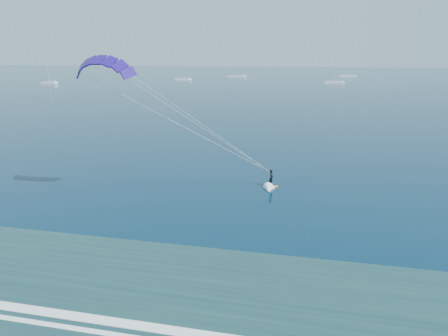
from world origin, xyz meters
TOP-DOWN VIEW (x-y plane):
  - kitesurfer_rig at (1.63, 30.55)m, footprint 19.92×9.50m
  - sailboat_0 at (-108.92, 164.33)m, footprint 7.80×2.40m
  - sailboat_1 at (-55.35, 204.64)m, footprint 8.52×2.40m
  - sailboat_2 at (-32.01, 240.05)m, footprint 10.66×2.40m
  - sailboat_3 at (23.73, 197.14)m, footprint 9.08×2.40m
  - sailboat_4 at (34.91, 258.14)m, footprint 9.86×2.40m

SIDE VIEW (x-z plane):
  - sailboat_0 at x=-108.92m, z-range -4.69..6.04m
  - sailboat_1 at x=-55.35m, z-range -5.18..6.54m
  - sailboat_3 at x=23.73m, z-range -5.59..6.97m
  - sailboat_4 at x=34.91m, z-range -5.94..7.32m
  - sailboat_2 at x=-32.01m, z-range -6.36..7.75m
  - kitesurfer_rig at x=1.63m, z-range 0.15..15.08m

